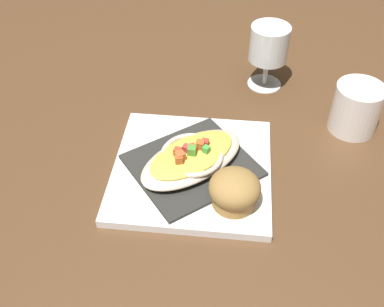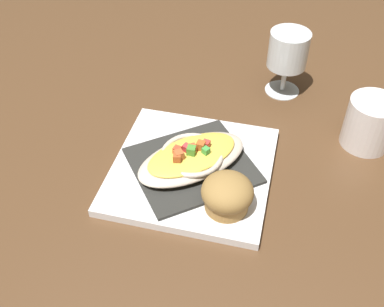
% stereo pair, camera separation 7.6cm
% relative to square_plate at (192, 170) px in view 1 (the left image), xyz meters
% --- Properties ---
extents(ground_plane, '(2.60, 2.60, 0.00)m').
position_rel_square_plate_xyz_m(ground_plane, '(0.00, 0.00, -0.01)').
color(ground_plane, brown).
extents(square_plate, '(0.28, 0.28, 0.01)m').
position_rel_square_plate_xyz_m(square_plate, '(0.00, 0.00, 0.00)').
color(square_plate, white).
rests_on(square_plate, ground_plane).
extents(folded_napkin, '(0.25, 0.25, 0.01)m').
position_rel_square_plate_xyz_m(folded_napkin, '(0.00, 0.00, 0.01)').
color(folded_napkin, '#2D2D2A').
rests_on(folded_napkin, square_plate).
extents(gratin_dish, '(0.21, 0.20, 0.04)m').
position_rel_square_plate_xyz_m(gratin_dish, '(-0.00, -0.00, 0.03)').
color(gratin_dish, beige).
rests_on(gratin_dish, folded_napkin).
extents(muffin, '(0.08, 0.08, 0.06)m').
position_rel_square_plate_xyz_m(muffin, '(0.07, -0.08, 0.04)').
color(muffin, '#A1743B').
rests_on(muffin, square_plate).
extents(coffee_mug, '(0.09, 0.11, 0.09)m').
position_rel_square_plate_xyz_m(coffee_mug, '(0.29, 0.14, 0.03)').
color(coffee_mug, white).
rests_on(coffee_mug, ground_plane).
extents(stemmed_glass, '(0.08, 0.08, 0.13)m').
position_rel_square_plate_xyz_m(stemmed_glass, '(0.14, 0.27, 0.08)').
color(stemmed_glass, white).
rests_on(stemmed_glass, ground_plane).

